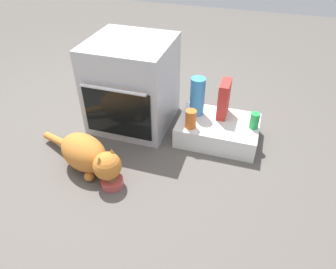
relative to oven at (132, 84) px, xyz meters
The scene contains 9 objects.
ground 0.57m from the oven, 93.11° to the right, with size 8.00×8.00×0.00m, color #56514C.
oven is the anchor object (origin of this frame).
pantry_cabinet 0.75m from the oven, ahead, with size 0.60×0.42×0.16m, color white.
food_bowl 0.81m from the oven, 79.17° to the right, with size 0.14×0.14×0.09m.
cat 0.68m from the oven, 95.57° to the right, with size 0.77×0.39×0.27m.
sauce_jar 0.55m from the oven, 17.97° to the right, with size 0.08×0.08×0.14m, color #D16023.
soda_can 0.97m from the oven, ahead, with size 0.07×0.07×0.12m, color green.
water_bottle 0.52m from the oven, ahead, with size 0.11×0.11×0.30m, color #388CD1.
cereal_box 0.71m from the oven, ahead, with size 0.07×0.18×0.28m, color #B72D28.
Camera 1 is at (0.94, -1.53, 1.51)m, focal length 33.44 mm.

